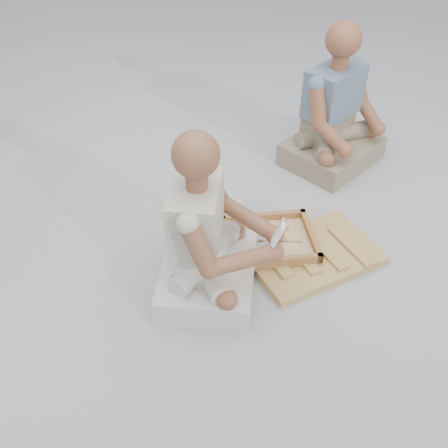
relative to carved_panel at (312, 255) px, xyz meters
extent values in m
plane|color=#A5A5AB|center=(-0.33, -0.11, -0.02)|extent=(60.00, 60.00, 0.00)
cube|color=olive|center=(0.00, 0.00, 0.00)|extent=(0.73, 0.58, 0.04)
cube|color=brown|center=(-0.20, 0.10, 0.03)|extent=(0.48, 0.39, 0.01)
cube|color=brown|center=(-0.19, 0.27, 0.06)|extent=(0.46, 0.06, 0.05)
cube|color=brown|center=(-0.21, -0.07, 0.06)|extent=(0.46, 0.06, 0.05)
cube|color=brown|center=(0.01, 0.09, 0.06)|extent=(0.05, 0.37, 0.05)
cube|color=brown|center=(-0.41, 0.11, 0.06)|extent=(0.05, 0.37, 0.05)
cube|color=tan|center=(-0.20, 0.10, 0.04)|extent=(0.42, 0.34, 0.01)
cube|color=silver|center=(-0.26, 0.05, 0.06)|extent=(0.14, 0.08, 0.00)
cylinder|color=tan|center=(-0.16, 0.10, 0.06)|extent=(0.07, 0.05, 0.02)
cube|color=silver|center=(-0.24, 0.16, 0.06)|extent=(0.13, 0.10, 0.00)
cylinder|color=tan|center=(-0.16, 0.10, 0.06)|extent=(0.07, 0.06, 0.02)
cube|color=silver|center=(-0.16, 0.05, 0.05)|extent=(0.07, 0.14, 0.00)
cylinder|color=tan|center=(-0.12, 0.15, 0.05)|extent=(0.05, 0.07, 0.02)
cube|color=silver|center=(-0.15, 0.10, 0.05)|extent=(0.08, 0.14, 0.00)
cylinder|color=tan|center=(-0.10, 0.20, 0.05)|extent=(0.05, 0.07, 0.02)
cube|color=silver|center=(-0.27, 0.14, 0.05)|extent=(0.15, 0.06, 0.00)
cylinder|color=tan|center=(-0.17, 0.11, 0.05)|extent=(0.07, 0.04, 0.02)
cube|color=silver|center=(-0.19, 0.09, 0.06)|extent=(0.12, 0.11, 0.00)
cylinder|color=tan|center=(-0.10, 0.16, 0.06)|extent=(0.07, 0.06, 0.02)
cube|color=silver|center=(-0.16, 0.04, 0.04)|extent=(0.07, 0.14, 0.00)
cylinder|color=tan|center=(-0.12, 0.14, 0.04)|extent=(0.05, 0.07, 0.02)
cube|color=silver|center=(-0.30, 0.05, 0.06)|extent=(0.15, 0.03, 0.00)
cylinder|color=tan|center=(-0.19, 0.06, 0.06)|extent=(0.07, 0.03, 0.02)
cube|color=silver|center=(-0.28, 0.15, 0.05)|extent=(0.07, 0.14, 0.00)
cylinder|color=tan|center=(-0.24, 0.25, 0.05)|extent=(0.05, 0.07, 0.02)
cube|color=silver|center=(-0.30, 0.12, 0.06)|extent=(0.15, 0.06, 0.00)
cylinder|color=tan|center=(-0.20, 0.09, 0.06)|extent=(0.07, 0.04, 0.02)
cube|color=silver|center=(-0.20, 0.10, 0.05)|extent=(0.13, 0.10, 0.00)
cylinder|color=tan|center=(-0.11, 0.16, 0.05)|extent=(0.07, 0.06, 0.02)
cube|color=silver|center=(-0.18, 0.10, 0.05)|extent=(0.15, 0.06, 0.00)
cylinder|color=tan|center=(-0.08, 0.07, 0.05)|extent=(0.07, 0.04, 0.02)
cube|color=tan|center=(-0.11, 0.05, -0.02)|extent=(0.02, 0.02, 0.00)
cube|color=tan|center=(-0.16, 0.15, -0.02)|extent=(0.02, 0.02, 0.00)
cube|color=tan|center=(-0.05, -0.09, -0.02)|extent=(0.02, 0.02, 0.00)
cube|color=tan|center=(-0.19, 0.24, -0.02)|extent=(0.02, 0.02, 0.00)
cube|color=tan|center=(-0.37, 0.26, -0.02)|extent=(0.02, 0.02, 0.00)
cube|color=tan|center=(0.03, 0.44, -0.02)|extent=(0.02, 0.02, 0.00)
cube|color=tan|center=(-0.17, -0.09, -0.02)|extent=(0.02, 0.02, 0.00)
cube|color=tan|center=(-0.16, 0.25, -0.02)|extent=(0.02, 0.02, 0.00)
cube|color=tan|center=(-0.23, -0.04, -0.02)|extent=(0.02, 0.02, 0.00)
cube|color=tan|center=(0.14, 0.14, -0.02)|extent=(0.02, 0.02, 0.00)
cube|color=tan|center=(0.12, 0.33, -0.02)|extent=(0.02, 0.02, 0.00)
cube|color=tan|center=(-0.23, -0.19, -0.02)|extent=(0.02, 0.02, 0.00)
cube|color=tan|center=(-0.29, 0.33, -0.02)|extent=(0.02, 0.02, 0.00)
cube|color=beige|center=(-0.54, -0.08, 0.05)|extent=(0.56, 0.63, 0.14)
cube|color=beige|center=(-0.59, -0.07, 0.20)|extent=(0.26, 0.33, 0.16)
cube|color=#BAB1A4|center=(-0.59, -0.07, 0.42)|extent=(0.29, 0.37, 0.27)
sphere|color=brown|center=(-0.58, -0.07, 0.71)|extent=(0.19, 0.19, 0.19)
sphere|color=brown|center=(-0.25, -0.12, 0.28)|extent=(0.09, 0.09, 0.09)
sphere|color=brown|center=(-0.28, -0.22, 0.28)|extent=(0.09, 0.09, 0.09)
cube|color=#80745C|center=(0.40, 0.82, 0.05)|extent=(0.71, 0.68, 0.14)
cube|color=#80745C|center=(0.37, 0.87, 0.21)|extent=(0.36, 0.33, 0.17)
cube|color=slate|center=(0.37, 0.86, 0.44)|extent=(0.40, 0.37, 0.29)
sphere|color=brown|center=(0.38, 0.85, 0.75)|extent=(0.20, 0.20, 0.20)
sphere|color=brown|center=(0.65, 0.76, 0.22)|extent=(0.09, 0.09, 0.09)
sphere|color=brown|center=(0.36, 0.57, 0.22)|extent=(0.09, 0.09, 0.09)
cube|color=white|center=(-0.27, -0.22, 0.38)|extent=(0.06, 0.06, 0.11)
cube|color=black|center=(-0.27, -0.22, 0.39)|extent=(0.03, 0.04, 0.04)
camera|label=1|loc=(-0.78, -1.68, 1.75)|focal=40.00mm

